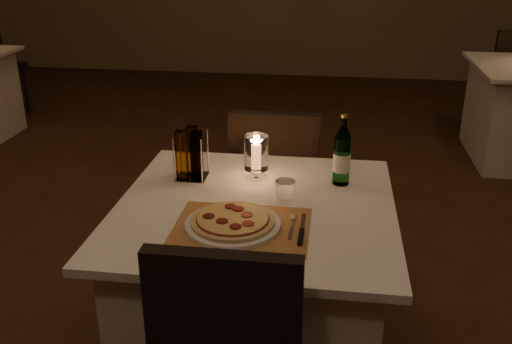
# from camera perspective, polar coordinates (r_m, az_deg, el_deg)

# --- Properties ---
(floor) EXTENTS (8.00, 10.00, 0.02)m
(floor) POSITION_cam_1_polar(r_m,az_deg,el_deg) (2.70, -3.58, -15.02)
(floor) COLOR #422615
(floor) RESTS_ON ground
(main_table) EXTENTS (1.00, 1.00, 0.74)m
(main_table) POSITION_cam_1_polar(r_m,az_deg,el_deg) (2.24, -0.07, -11.72)
(main_table) COLOR white
(main_table) RESTS_ON ground
(chair_far) EXTENTS (0.42, 0.42, 0.90)m
(chair_far) POSITION_cam_1_polar(r_m,az_deg,el_deg) (2.78, 1.98, -0.44)
(chair_far) COLOR black
(chair_far) RESTS_ON ground
(placemat) EXTENTS (0.45, 0.34, 0.00)m
(placemat) POSITION_cam_1_polar(r_m,az_deg,el_deg) (1.90, -1.44, -5.56)
(placemat) COLOR #B0743D
(placemat) RESTS_ON main_table
(plate) EXTENTS (0.32, 0.32, 0.01)m
(plate) POSITION_cam_1_polar(r_m,az_deg,el_deg) (1.90, -2.34, -5.25)
(plate) COLOR white
(plate) RESTS_ON placemat
(pizza) EXTENTS (0.28, 0.28, 0.02)m
(pizza) POSITION_cam_1_polar(r_m,az_deg,el_deg) (1.90, -2.34, -4.82)
(pizza) COLOR #D8B77F
(pizza) RESTS_ON plate
(fork) EXTENTS (0.02, 0.18, 0.00)m
(fork) POSITION_cam_1_polar(r_m,az_deg,el_deg) (1.91, 3.63, -5.29)
(fork) COLOR silver
(fork) RESTS_ON placemat
(knife) EXTENTS (0.02, 0.22, 0.01)m
(knife) POSITION_cam_1_polar(r_m,az_deg,el_deg) (1.86, 4.56, -6.15)
(knife) COLOR black
(knife) RESTS_ON placemat
(tumbler) EXTENTS (0.07, 0.07, 0.07)m
(tumbler) POSITION_cam_1_polar(r_m,az_deg,el_deg) (2.09, 2.95, -1.85)
(tumbler) COLOR white
(tumbler) RESTS_ON main_table
(water_bottle) EXTENTS (0.07, 0.07, 0.28)m
(water_bottle) POSITION_cam_1_polar(r_m,az_deg,el_deg) (2.21, 8.60, 1.55)
(water_bottle) COLOR #59A561
(water_bottle) RESTS_ON main_table
(hurricane_candle) EXTENTS (0.10, 0.10, 0.18)m
(hurricane_candle) POSITION_cam_1_polar(r_m,az_deg,el_deg) (2.23, 0.03, 1.80)
(hurricane_candle) COLOR white
(hurricane_candle) RESTS_ON main_table
(cruet_caddy) EXTENTS (0.12, 0.12, 0.21)m
(cruet_caddy) POSITION_cam_1_polar(r_m,az_deg,el_deg) (2.25, -6.57, 1.61)
(cruet_caddy) COLOR white
(cruet_caddy) RESTS_ON main_table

